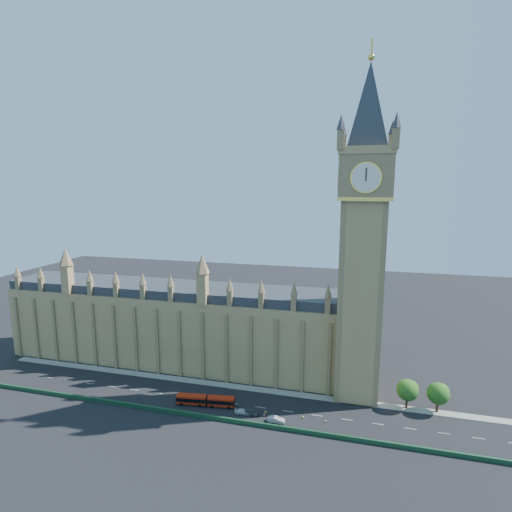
% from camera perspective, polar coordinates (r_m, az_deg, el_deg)
% --- Properties ---
extents(ground, '(400.00, 400.00, 0.00)m').
position_cam_1_polar(ground, '(123.89, -5.11, -20.03)').
color(ground, black).
rests_on(ground, ground).
extents(palace_westminster, '(120.00, 20.00, 28.00)m').
position_cam_1_polar(palace_westminster, '(145.58, -11.69, -9.48)').
color(palace_westminster, '#A67E50').
rests_on(palace_westminster, ground).
extents(elizabeth_tower, '(20.59, 20.59, 105.00)m').
position_cam_1_polar(elizabeth_tower, '(115.03, 15.16, 5.98)').
color(elizabeth_tower, '#A67E50').
rests_on(elizabeth_tower, ground).
extents(bridge_parapet, '(160.00, 0.60, 1.20)m').
position_cam_1_polar(bridge_parapet, '(116.37, -6.70, -21.89)').
color(bridge_parapet, '#1E4C2D').
rests_on(bridge_parapet, ground).
extents(kerb_north, '(160.00, 3.00, 0.16)m').
position_cam_1_polar(kerb_north, '(131.70, -3.66, -18.03)').
color(kerb_north, gray).
rests_on(kerb_north, ground).
extents(tree_east_near, '(6.00, 6.00, 8.50)m').
position_cam_1_polar(tree_east_near, '(125.37, 20.92, -17.38)').
color(tree_east_near, '#382619').
rests_on(tree_east_near, ground).
extents(tree_east_far, '(6.00, 6.00, 8.50)m').
position_cam_1_polar(tree_east_far, '(126.61, 24.69, -17.37)').
color(tree_east_far, '#382619').
rests_on(tree_east_far, ground).
extents(red_bus, '(16.87, 4.45, 2.84)m').
position_cam_1_polar(red_bus, '(121.92, -7.23, -19.80)').
color(red_bus, '#B4200C').
rests_on(red_bus, ground).
extents(car_grey, '(4.73, 2.08, 1.58)m').
position_cam_1_polar(car_grey, '(117.36, -0.79, -21.40)').
color(car_grey, '#43464B').
rests_on(car_grey, ground).
extents(car_silver, '(4.66, 1.73, 1.52)m').
position_cam_1_polar(car_silver, '(114.48, 2.87, -22.32)').
color(car_silver, '#A4A6AC').
rests_on(car_silver, ground).
extents(car_white, '(4.87, 2.45, 1.36)m').
position_cam_1_polar(car_white, '(117.78, -1.85, -21.35)').
color(car_white, silver).
rests_on(car_white, ground).
extents(cone_a, '(0.54, 0.54, 0.77)m').
position_cam_1_polar(cone_a, '(118.25, 1.34, -21.37)').
color(cone_a, black).
rests_on(cone_a, ground).
extents(cone_b, '(0.54, 0.54, 0.72)m').
position_cam_1_polar(cone_b, '(117.00, 1.16, -21.76)').
color(cone_b, black).
rests_on(cone_b, ground).
extents(cone_c, '(0.51, 0.51, 0.69)m').
position_cam_1_polar(cone_c, '(116.16, 9.90, -22.19)').
color(cone_c, black).
rests_on(cone_c, ground).
extents(cone_d, '(0.56, 0.56, 0.72)m').
position_cam_1_polar(cone_d, '(116.91, 6.78, -21.86)').
color(cone_d, black).
rests_on(cone_d, ground).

